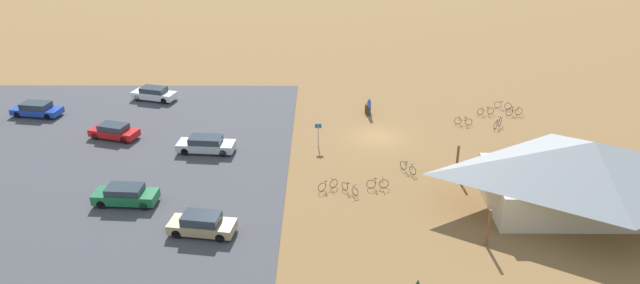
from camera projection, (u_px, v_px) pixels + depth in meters
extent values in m
plane|color=olive|center=(377.00, 137.00, 51.79)|extent=(160.00, 160.00, 0.00)
cube|color=#424247|center=(80.00, 155.00, 48.54)|extent=(35.30, 34.32, 0.05)
cube|color=beige|center=(583.00, 191.00, 40.52)|extent=(13.22, 6.74, 2.62)
pyramid|color=#93999E|center=(591.00, 158.00, 39.43)|extent=(16.19, 9.71, 2.50)
cylinder|color=brown|center=(457.00, 161.00, 44.74)|extent=(0.20, 0.20, 2.62)
cylinder|color=brown|center=(488.00, 228.00, 36.36)|extent=(0.20, 0.20, 2.62)
cylinder|color=brown|center=(368.00, 109.00, 56.81)|extent=(0.60, 0.60, 0.90)
cylinder|color=#99999E|center=(318.00, 134.00, 49.70)|extent=(0.08, 0.08, 2.20)
cube|color=#1959B2|center=(318.00, 126.00, 49.35)|extent=(0.56, 0.04, 0.40)
torus|color=black|center=(491.00, 111.00, 56.52)|extent=(0.69, 0.17, 0.69)
torus|color=black|center=(480.00, 112.00, 56.34)|extent=(0.69, 0.17, 0.69)
cylinder|color=orange|center=(486.00, 110.00, 56.38)|extent=(0.97, 0.22, 0.04)
cylinder|color=orange|center=(488.00, 109.00, 56.37)|extent=(0.04, 0.04, 0.43)
cube|color=black|center=(488.00, 107.00, 56.28)|extent=(0.21, 0.12, 0.05)
cylinder|color=orange|center=(482.00, 110.00, 56.27)|extent=(0.04, 0.04, 0.43)
cylinder|color=black|center=(482.00, 108.00, 56.18)|extent=(0.12, 0.48, 0.03)
torus|color=black|center=(496.00, 125.00, 53.30)|extent=(0.51, 0.62, 0.76)
torus|color=black|center=(500.00, 122.00, 53.99)|extent=(0.51, 0.62, 0.76)
cylinder|color=#2347B7|center=(498.00, 122.00, 53.59)|extent=(0.59, 0.73, 0.04)
cylinder|color=#2347B7|center=(497.00, 122.00, 53.43)|extent=(0.04, 0.04, 0.40)
cube|color=black|center=(497.00, 120.00, 53.35)|extent=(0.19, 0.21, 0.05)
cylinder|color=#2347B7|center=(500.00, 120.00, 53.81)|extent=(0.04, 0.04, 0.54)
cylinder|color=black|center=(500.00, 117.00, 53.69)|extent=(0.39, 0.33, 0.03)
torus|color=black|center=(469.00, 122.00, 54.11)|extent=(0.66, 0.19, 0.67)
torus|color=black|center=(458.00, 121.00, 54.32)|extent=(0.66, 0.19, 0.67)
cylinder|color=#197A7F|center=(463.00, 120.00, 54.17)|extent=(0.89, 0.25, 0.04)
cylinder|color=#197A7F|center=(465.00, 119.00, 54.08)|extent=(0.04, 0.04, 0.44)
cube|color=black|center=(466.00, 117.00, 53.99)|extent=(0.21, 0.12, 0.05)
cylinder|color=#197A7F|center=(459.00, 119.00, 54.20)|extent=(0.04, 0.04, 0.46)
cylinder|color=black|center=(459.00, 116.00, 54.10)|extent=(0.14, 0.47, 0.03)
torus|color=black|center=(591.00, 155.00, 47.73)|extent=(0.29, 0.64, 0.68)
torus|color=black|center=(591.00, 151.00, 48.52)|extent=(0.29, 0.64, 0.68)
cylinder|color=black|center=(591.00, 152.00, 48.08)|extent=(0.36, 0.82, 0.04)
cylinder|color=black|center=(591.00, 152.00, 47.89)|extent=(0.04, 0.04, 0.43)
cube|color=black|center=(592.00, 149.00, 47.80)|extent=(0.15, 0.22, 0.05)
cylinder|color=black|center=(591.00, 149.00, 48.35)|extent=(0.04, 0.04, 0.44)
cylinder|color=black|center=(592.00, 147.00, 48.26)|extent=(0.46, 0.21, 0.03)
torus|color=black|center=(403.00, 165.00, 46.08)|extent=(0.46, 0.61, 0.72)
torus|color=black|center=(413.00, 171.00, 45.28)|extent=(0.46, 0.61, 0.72)
cylinder|color=#1E7F38|center=(408.00, 167.00, 45.63)|extent=(0.62, 0.83, 0.04)
cylinder|color=#1E7F38|center=(406.00, 164.00, 45.73)|extent=(0.04, 0.04, 0.46)
cube|color=black|center=(407.00, 162.00, 45.63)|extent=(0.18, 0.21, 0.05)
cylinder|color=#1E7F38|center=(412.00, 167.00, 45.26)|extent=(0.04, 0.04, 0.50)
cylinder|color=black|center=(412.00, 164.00, 45.15)|extent=(0.41, 0.31, 0.03)
torus|color=black|center=(609.00, 156.00, 47.71)|extent=(0.61, 0.30, 0.65)
torus|color=black|center=(618.00, 154.00, 48.07)|extent=(0.61, 0.30, 0.65)
cylinder|color=#722D9E|center=(614.00, 153.00, 47.85)|extent=(0.84, 0.40, 0.04)
cylinder|color=#722D9E|center=(612.00, 153.00, 47.74)|extent=(0.04, 0.04, 0.41)
cube|color=black|center=(613.00, 151.00, 47.65)|extent=(0.22, 0.15, 0.05)
cylinder|color=#722D9E|center=(617.00, 151.00, 47.93)|extent=(0.04, 0.04, 0.47)
cylinder|color=black|center=(618.00, 149.00, 47.83)|extent=(0.22, 0.45, 0.03)
torus|color=black|center=(509.00, 112.00, 56.24)|extent=(0.75, 0.14, 0.76)
torus|color=black|center=(519.00, 111.00, 56.35)|extent=(0.75, 0.14, 0.76)
cylinder|color=red|center=(514.00, 110.00, 56.24)|extent=(0.88, 0.16, 0.04)
cylinder|color=red|center=(513.00, 109.00, 56.17)|extent=(0.04, 0.04, 0.46)
cube|color=black|center=(513.00, 107.00, 56.08)|extent=(0.21, 0.11, 0.05)
cylinder|color=red|center=(518.00, 109.00, 56.24)|extent=(0.04, 0.04, 0.48)
cylinder|color=black|center=(518.00, 107.00, 56.14)|extent=(0.10, 0.48, 0.03)
torus|color=black|center=(322.00, 187.00, 42.93)|extent=(0.61, 0.42, 0.70)
torus|color=black|center=(334.00, 183.00, 43.44)|extent=(0.61, 0.42, 0.70)
cylinder|color=yellow|center=(328.00, 184.00, 43.13)|extent=(0.83, 0.56, 0.04)
cylinder|color=yellow|center=(326.00, 184.00, 43.00)|extent=(0.04, 0.04, 0.41)
cube|color=black|center=(326.00, 181.00, 42.92)|extent=(0.21, 0.18, 0.05)
cylinder|color=yellow|center=(332.00, 181.00, 43.30)|extent=(0.04, 0.04, 0.42)
cylinder|color=black|center=(332.00, 179.00, 43.21)|extent=(0.29, 0.42, 0.03)
torus|color=black|center=(345.00, 186.00, 43.11)|extent=(0.47, 0.50, 0.65)
torus|color=black|center=(355.00, 191.00, 42.41)|extent=(0.47, 0.50, 0.65)
cylinder|color=#B7B7BC|center=(350.00, 188.00, 42.72)|extent=(0.70, 0.74, 0.04)
cylinder|color=#B7B7BC|center=(348.00, 185.00, 42.80)|extent=(0.04, 0.04, 0.42)
cube|color=black|center=(348.00, 183.00, 42.71)|extent=(0.20, 0.20, 0.05)
cylinder|color=#B7B7BC|center=(354.00, 188.00, 42.38)|extent=(0.04, 0.04, 0.46)
cylinder|color=black|center=(354.00, 185.00, 42.28)|extent=(0.37, 0.35, 0.03)
torus|color=black|center=(498.00, 105.00, 58.01)|extent=(0.65, 0.27, 0.68)
torus|color=black|center=(508.00, 106.00, 57.70)|extent=(0.65, 0.27, 0.68)
cylinder|color=silver|center=(503.00, 104.00, 57.81)|extent=(0.87, 0.35, 0.04)
cylinder|color=silver|center=(501.00, 103.00, 57.83)|extent=(0.04, 0.04, 0.40)
cube|color=black|center=(502.00, 102.00, 57.74)|extent=(0.22, 0.14, 0.05)
cylinder|color=silver|center=(507.00, 104.00, 57.63)|extent=(0.04, 0.04, 0.45)
cylinder|color=black|center=(508.00, 102.00, 57.54)|extent=(0.20, 0.46, 0.03)
torus|color=black|center=(371.00, 184.00, 43.34)|extent=(0.73, 0.07, 0.72)
torus|color=black|center=(384.00, 184.00, 43.37)|extent=(0.73, 0.07, 0.72)
cylinder|color=orange|center=(378.00, 182.00, 43.30)|extent=(0.89, 0.08, 0.04)
cylinder|color=orange|center=(375.00, 181.00, 43.25)|extent=(0.04, 0.04, 0.45)
cube|color=black|center=(376.00, 179.00, 43.15)|extent=(0.20, 0.09, 0.05)
cylinder|color=orange|center=(383.00, 181.00, 43.27)|extent=(0.04, 0.04, 0.47)
cylinder|color=black|center=(383.00, 178.00, 43.17)|extent=(0.05, 0.48, 0.03)
cube|color=#1E6B3D|center=(126.00, 196.00, 41.17)|extent=(4.56, 2.00, 0.70)
cube|color=#2D3842|center=(125.00, 189.00, 40.93)|extent=(2.59, 1.67, 0.46)
cylinder|color=black|center=(101.00, 204.00, 40.69)|extent=(0.65, 0.26, 0.64)
cylinder|color=black|center=(110.00, 193.00, 42.05)|extent=(0.65, 0.26, 0.64)
cylinder|color=black|center=(143.00, 206.00, 40.51)|extent=(0.65, 0.26, 0.64)
cylinder|color=black|center=(151.00, 195.00, 41.87)|extent=(0.65, 0.26, 0.64)
cube|color=white|center=(154.00, 95.00, 59.84)|extent=(4.81, 2.86, 0.65)
cube|color=#2D3842|center=(153.00, 90.00, 59.60)|extent=(2.84, 2.14, 0.50)
cylinder|color=black|center=(137.00, 98.00, 59.66)|extent=(0.68, 0.38, 0.64)
cylinder|color=black|center=(145.00, 93.00, 60.97)|extent=(0.68, 0.38, 0.64)
cylinder|color=black|center=(164.00, 101.00, 58.91)|extent=(0.68, 0.38, 0.64)
cylinder|color=black|center=(171.00, 96.00, 60.22)|extent=(0.68, 0.38, 0.64)
cube|color=tan|center=(202.00, 226.00, 37.79)|extent=(4.53, 2.35, 0.62)
cube|color=#2D3842|center=(201.00, 219.00, 37.53)|extent=(2.62, 1.87, 0.59)
cylinder|color=black|center=(177.00, 234.00, 37.39)|extent=(0.67, 0.31, 0.64)
cylinder|color=black|center=(185.00, 221.00, 38.76)|extent=(0.67, 0.31, 0.64)
cylinder|color=black|center=(220.00, 238.00, 37.00)|extent=(0.67, 0.31, 0.64)
cylinder|color=black|center=(227.00, 225.00, 38.36)|extent=(0.67, 0.31, 0.64)
cube|color=red|center=(114.00, 133.00, 51.31)|extent=(4.60, 2.85, 0.61)
cube|color=#2D3842|center=(113.00, 127.00, 51.08)|extent=(2.73, 2.12, 0.49)
cylinder|color=black|center=(95.00, 136.00, 51.14)|extent=(0.68, 0.39, 0.64)
cylinder|color=black|center=(106.00, 129.00, 52.42)|extent=(0.68, 0.39, 0.64)
cylinder|color=black|center=(124.00, 140.00, 50.38)|extent=(0.68, 0.39, 0.64)
cylinder|color=black|center=(134.00, 133.00, 51.66)|extent=(0.68, 0.39, 0.64)
cube|color=#1E42B2|center=(37.00, 111.00, 56.00)|extent=(4.91, 2.52, 0.56)
cube|color=#2D3842|center=(36.00, 105.00, 55.76)|extent=(2.84, 1.98, 0.56)
cylinder|color=black|center=(17.00, 115.00, 55.60)|extent=(0.67, 0.32, 0.64)
cylinder|color=black|center=(27.00, 109.00, 57.02)|extent=(0.67, 0.32, 0.64)
cylinder|color=black|center=(48.00, 117.00, 55.14)|extent=(0.67, 0.32, 0.64)
cylinder|color=black|center=(57.00, 111.00, 56.56)|extent=(0.67, 0.32, 0.64)
cube|color=#BCBCC1|center=(206.00, 146.00, 48.78)|extent=(4.93, 2.19, 0.64)
cube|color=#2D3842|center=(206.00, 140.00, 48.53)|extent=(2.81, 1.80, 0.52)
cylinder|color=black|center=(185.00, 152.00, 48.31)|extent=(0.66, 0.28, 0.64)
cylinder|color=black|center=(190.00, 144.00, 49.72)|extent=(0.66, 0.28, 0.64)
cylinder|color=black|center=(223.00, 153.00, 48.04)|extent=(0.66, 0.28, 0.64)
cylinder|color=black|center=(227.00, 145.00, 49.44)|extent=(0.66, 0.28, 0.64)
cube|color=#2D3347|center=(369.00, 111.00, 56.26)|extent=(0.33, 0.38, 0.90)
cylinder|color=blue|center=(369.00, 103.00, 55.93)|extent=(0.36, 0.36, 0.64)
sphere|color=tan|center=(369.00, 99.00, 55.75)|extent=(0.24, 0.24, 0.24)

